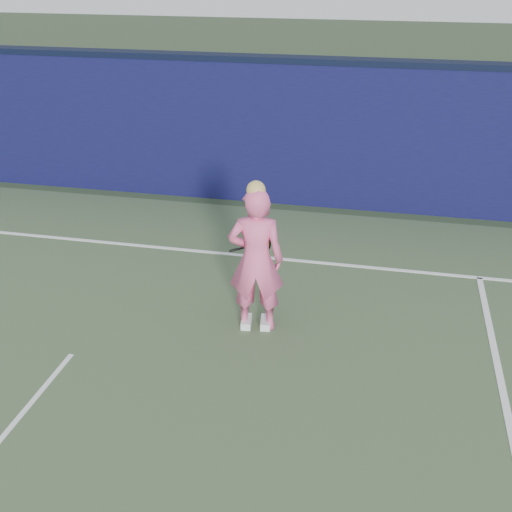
# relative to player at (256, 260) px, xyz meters

# --- Properties ---
(ground) EXTENTS (80.00, 80.00, 0.00)m
(ground) POSITION_rel_player_xyz_m (-1.95, -2.08, -0.92)
(ground) COLOR #2B3A24
(ground) RESTS_ON ground
(backstop_wall) EXTENTS (24.00, 0.40, 2.50)m
(backstop_wall) POSITION_rel_player_xyz_m (-1.95, 4.42, 0.33)
(backstop_wall) COLOR #0C0C36
(backstop_wall) RESTS_ON ground
(wall_cap) EXTENTS (24.00, 0.42, 0.10)m
(wall_cap) POSITION_rel_player_xyz_m (-1.95, 4.42, 1.63)
(wall_cap) COLOR black
(wall_cap) RESTS_ON backstop_wall
(player) EXTENTS (0.72, 0.53, 1.90)m
(player) POSITION_rel_player_xyz_m (0.00, 0.00, 0.00)
(player) COLOR #F05D90
(player) RESTS_ON ground
(racket) EXTENTS (0.53, 0.17, 0.29)m
(racket) POSITION_rel_player_xyz_m (-0.07, 0.44, -0.01)
(racket) COLOR black
(racket) RESTS_ON ground
(court_lines) EXTENTS (11.00, 12.04, 0.01)m
(court_lines) POSITION_rel_player_xyz_m (-1.95, -2.41, -0.91)
(court_lines) COLOR white
(court_lines) RESTS_ON court_surface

